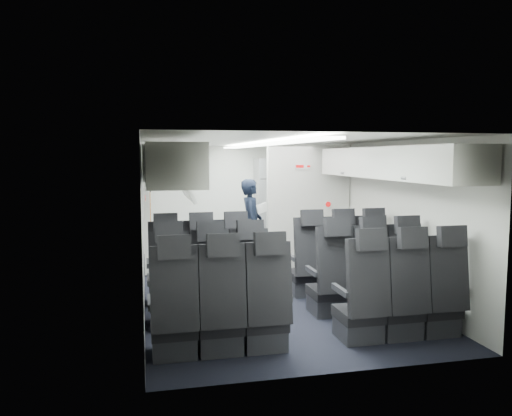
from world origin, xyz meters
name	(u,v)px	position (x,y,z in m)	size (l,w,h in m)	color
cabin_shell	(262,213)	(0.00, 0.00, 1.12)	(3.41, 6.01, 2.16)	black
seat_row_front	(271,269)	(0.00, -0.53, 0.40)	(3.33, 0.56, 1.24)	black
seat_row_mid	(290,285)	(0.00, -1.43, 0.40)	(3.33, 0.56, 1.24)	black
seat_row_rear	(315,308)	(0.00, -2.33, 0.40)	(3.33, 0.56, 1.24)	black
overhead_bin_left_rear	(172,164)	(-1.40, -2.00, 1.86)	(0.53, 1.80, 0.40)	silver
overhead_bin_left_front_open	(161,172)	(-1.44, -0.25, 1.74)	(0.64, 1.70, 0.72)	#9E9E93
overhead_bin_right_rear	(425,164)	(1.40, -2.00, 1.86)	(0.53, 1.80, 0.40)	silver
overhead_bin_right_front	(359,162)	(1.40, -0.25, 1.86)	(0.53, 1.70, 0.40)	silver
bulkhead_partition	(308,209)	(0.98, 0.80, 1.08)	(1.40, 0.15, 2.13)	silver
galley_unit	(277,205)	(0.95, 2.72, 0.95)	(0.85, 0.52, 1.90)	#939399
boarding_door	(147,215)	(-1.64, 1.55, 0.95)	(0.12, 1.27, 1.86)	silver
flight_attendant	(251,224)	(0.12, 1.33, 0.78)	(0.57, 0.37, 1.55)	black
carry_on_bag	(167,168)	(-1.36, -0.24, 1.78)	(0.37, 0.26, 0.22)	black
papers	(263,208)	(0.31, 1.28, 1.06)	(0.22, 0.02, 0.16)	white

